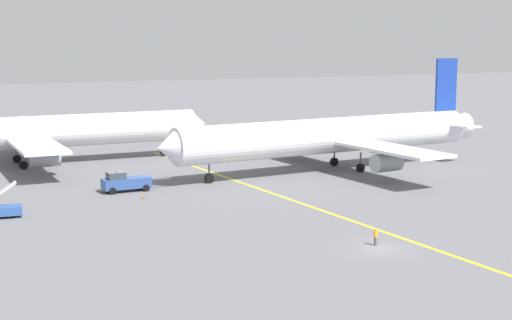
{
  "coord_description": "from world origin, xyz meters",
  "views": [
    {
      "loc": [
        -40.41,
        -59.55,
        19.87
      ],
      "look_at": [
        1.32,
        31.39,
        4.0
      ],
      "focal_mm": 53.46,
      "sensor_mm": 36.0,
      "label": 1
    }
  ],
  "objects_px": {
    "airliner_at_gate_left": "(38,133)",
    "pushback_tug": "(125,182)",
    "traffic_cone_wingtip_port": "(143,196)",
    "gse_stair_truck_yellow": "(1,209)",
    "ground_crew_wing_walker_right": "(376,237)",
    "airliner_being_pushed": "(332,136)"
  },
  "relations": [
    {
      "from": "airliner_being_pushed",
      "to": "gse_stair_truck_yellow",
      "type": "distance_m",
      "value": 51.17
    },
    {
      "from": "pushback_tug",
      "to": "traffic_cone_wingtip_port",
      "type": "height_order",
      "value": "pushback_tug"
    },
    {
      "from": "ground_crew_wing_walker_right",
      "to": "traffic_cone_wingtip_port",
      "type": "distance_m",
      "value": 34.19
    },
    {
      "from": "airliner_at_gate_left",
      "to": "airliner_being_pushed",
      "type": "xyz_separation_m",
      "value": [
        39.73,
        -24.31,
        0.16
      ]
    },
    {
      "from": "pushback_tug",
      "to": "ground_crew_wing_walker_right",
      "type": "xyz_separation_m",
      "value": [
        15.19,
        -36.33,
        -0.43
      ]
    },
    {
      "from": "pushback_tug",
      "to": "ground_crew_wing_walker_right",
      "type": "relative_size",
      "value": 5.9
    },
    {
      "from": "gse_stair_truck_yellow",
      "to": "ground_crew_wing_walker_right",
      "type": "distance_m",
      "value": 42.06
    },
    {
      "from": "airliner_at_gate_left",
      "to": "airliner_being_pushed",
      "type": "bearing_deg",
      "value": -31.46
    },
    {
      "from": "airliner_at_gate_left",
      "to": "airliner_being_pushed",
      "type": "relative_size",
      "value": 1.0
    },
    {
      "from": "ground_crew_wing_walker_right",
      "to": "airliner_at_gate_left",
      "type": "bearing_deg",
      "value": 109.1
    },
    {
      "from": "pushback_tug",
      "to": "gse_stair_truck_yellow",
      "type": "height_order",
      "value": "gse_stair_truck_yellow"
    },
    {
      "from": "airliner_at_gate_left",
      "to": "traffic_cone_wingtip_port",
      "type": "height_order",
      "value": "airliner_at_gate_left"
    },
    {
      "from": "pushback_tug",
      "to": "ground_crew_wing_walker_right",
      "type": "bearing_deg",
      "value": -67.31
    },
    {
      "from": "gse_stair_truck_yellow",
      "to": "ground_crew_wing_walker_right",
      "type": "height_order",
      "value": "gse_stair_truck_yellow"
    },
    {
      "from": "airliner_being_pushed",
      "to": "traffic_cone_wingtip_port",
      "type": "relative_size",
      "value": 93.91
    },
    {
      "from": "airliner_being_pushed",
      "to": "gse_stair_truck_yellow",
      "type": "bearing_deg",
      "value": -166.79
    },
    {
      "from": "airliner_being_pushed",
      "to": "pushback_tug",
      "type": "bearing_deg",
      "value": -175.21
    },
    {
      "from": "airliner_being_pushed",
      "to": "pushback_tug",
      "type": "relative_size",
      "value": 5.89
    },
    {
      "from": "gse_stair_truck_yellow",
      "to": "traffic_cone_wingtip_port",
      "type": "bearing_deg",
      "value": 11.62
    },
    {
      "from": "airliner_at_gate_left",
      "to": "pushback_tug",
      "type": "distance_m",
      "value": 28.19
    },
    {
      "from": "pushback_tug",
      "to": "gse_stair_truck_yellow",
      "type": "distance_m",
      "value": 18.91
    },
    {
      "from": "airliner_being_pushed",
      "to": "pushback_tug",
      "type": "height_order",
      "value": "airliner_being_pushed"
    }
  ]
}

